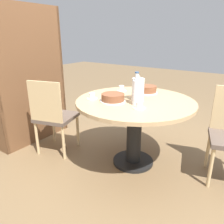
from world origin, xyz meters
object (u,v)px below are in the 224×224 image
Objects in this scene: chair_b at (53,115)px; water_bottle at (136,92)px; cake_second at (147,89)px; cup_d at (136,87)px; cup_b at (122,89)px; bookshelf at (28,78)px; cake_main at (113,98)px; coffee_pot at (138,89)px; cup_c at (92,96)px; cup_a at (139,106)px.

water_bottle reaches higher than chair_b.
water_bottle is at bearing -167.12° from cake_second.
chair_b is 8.23× the size of cup_d.
chair_b is at bearing 134.72° from cup_b.
bookshelf is 6.66× the size of cake_main.
water_bottle is at bearing -79.38° from cake_main.
coffee_pot is 0.27m from cake_main.
cup_d is at bearing -25.45° from cup_b.
cup_b and cup_c have the same top height.
coffee_pot is at bearing 31.80° from cup_a.
cake_second is at bearing 19.02° from cup_a.
water_bottle is 0.49m from cup_c.
cup_c is 1.00× the size of cup_d.
cup_d is at bearing 64.54° from cake_second.
water_bottle is 0.26m from cake_main.
bookshelf is 1.29m from cake_main.
water_bottle is at bearing 43.88° from cup_a.
water_bottle reaches higher than cup_a.
bookshelf reaches higher than cup_c.
chair_b reaches higher than cup_b.
cup_b is at bearing 107.28° from cake_second.
bookshelf is 5.46× the size of water_bottle.
cake_second is at bearing 12.88° from water_bottle.
coffee_pot is (0.34, -0.92, 0.37)m from chair_b.
water_bottle is (0.11, -1.52, 0.02)m from bookshelf.
cake_second is 2.11× the size of cup_a.
cup_b is (0.23, 0.34, -0.10)m from coffee_pot.
cup_c is at bearing 100.18° from water_bottle.
cup_d is (0.19, -0.09, 0.00)m from cup_b.
coffee_pot is at bearing -43.33° from cake_main.
chair_b is 8.23× the size of cup_c.
cup_c is at bearing 176.17° from chair_b.
cup_c is (-0.55, 0.37, -0.01)m from cake_second.
coffee_pot is 2.39× the size of cup_b.
coffee_pot reaches higher than cup_d.
cup_d is at bearing 6.90° from cake_main.
cup_c is (0.02, -1.05, -0.08)m from bookshelf.
cup_d is at bearing 31.24° from cup_a.
chair_b is 3.44× the size of coffee_pot.
cup_c is at bearing 118.93° from coffee_pot.
cake_main is (0.06, -1.29, -0.07)m from bookshelf.
cup_b is 1.00× the size of cup_c.
coffee_pot reaches higher than cake_second.
cup_d is (0.67, -1.21, -0.08)m from bookshelf.
chair_b is 0.59m from cup_c.
bookshelf reaches higher than chair_b.
cup_a and cup_c have the same top height.
bookshelf reaches higher than cup_d.
bookshelf is at bearing 112.11° from cake_second.
coffee_pot is 0.16m from water_bottle.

